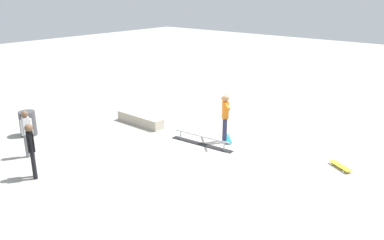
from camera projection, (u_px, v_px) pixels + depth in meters
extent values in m
plane|color=#ADA89E|center=(200.00, 144.00, 13.10)|extent=(60.00, 60.00, 0.00)
cube|color=black|center=(202.00, 144.00, 13.10)|extent=(2.37, 0.44, 0.01)
cylinder|color=#B7B7BC|center=(224.00, 146.00, 12.57)|extent=(0.04, 0.04, 0.29)
cylinder|color=#B7B7BC|center=(181.00, 135.00, 13.54)|extent=(0.04, 0.04, 0.29)
cylinder|color=#B7B7BC|center=(202.00, 136.00, 13.01)|extent=(2.20, 0.23, 0.05)
cube|color=#B2A893|center=(140.00, 120.00, 14.99)|extent=(2.14, 0.48, 0.38)
cylinder|color=#2D3351|center=(225.00, 131.00, 13.13)|extent=(0.17, 0.17, 0.84)
cylinder|color=#2D3351|center=(224.00, 129.00, 13.29)|extent=(0.17, 0.17, 0.84)
cube|color=orange|center=(225.00, 110.00, 12.98)|extent=(0.29, 0.29, 0.60)
sphere|color=#A87A56|center=(226.00, 98.00, 12.84)|extent=(0.23, 0.23, 0.23)
cylinder|color=orange|center=(228.00, 107.00, 12.54)|extent=(0.46, 0.45, 0.08)
cylinder|color=orange|center=(223.00, 100.00, 13.27)|extent=(0.46, 0.45, 0.08)
cube|color=teal|center=(227.00, 138.00, 13.42)|extent=(0.70, 0.72, 0.02)
cylinder|color=white|center=(232.00, 143.00, 13.18)|extent=(0.06, 0.06, 0.05)
cylinder|color=white|center=(225.00, 143.00, 13.17)|extent=(0.06, 0.06, 0.05)
cylinder|color=white|center=(229.00, 137.00, 13.70)|extent=(0.06, 0.06, 0.05)
cylinder|color=white|center=(223.00, 137.00, 13.69)|extent=(0.06, 0.06, 0.05)
cylinder|color=slate|center=(27.00, 146.00, 12.00)|extent=(0.14, 0.14, 0.76)
cylinder|color=slate|center=(32.00, 145.00, 12.08)|extent=(0.14, 0.14, 0.76)
cube|color=white|center=(26.00, 126.00, 11.83)|extent=(0.23, 0.24, 0.54)
sphere|color=brown|center=(25.00, 114.00, 11.71)|extent=(0.21, 0.21, 0.21)
cylinder|color=white|center=(22.00, 128.00, 11.78)|extent=(0.09, 0.09, 0.51)
cylinder|color=white|center=(31.00, 126.00, 11.91)|extent=(0.09, 0.09, 0.51)
cylinder|color=black|center=(34.00, 163.00, 10.76)|extent=(0.16, 0.16, 0.80)
cylinder|color=black|center=(34.00, 166.00, 10.62)|extent=(0.16, 0.16, 0.80)
cube|color=black|center=(30.00, 142.00, 10.47)|extent=(0.27, 0.25, 0.56)
sphere|color=brown|center=(29.00, 128.00, 10.35)|extent=(0.22, 0.22, 0.22)
cylinder|color=black|center=(30.00, 142.00, 10.61)|extent=(0.10, 0.10, 0.53)
cylinder|color=black|center=(31.00, 145.00, 10.37)|extent=(0.10, 0.10, 0.53)
cube|color=yellow|center=(340.00, 166.00, 11.34)|extent=(0.79, 0.58, 0.02)
cylinder|color=white|center=(331.00, 164.00, 11.57)|extent=(0.06, 0.05, 0.05)
cylinder|color=white|center=(337.00, 163.00, 11.64)|extent=(0.06, 0.05, 0.05)
cylinder|color=white|center=(343.00, 172.00, 11.08)|extent=(0.06, 0.05, 0.05)
cylinder|color=white|center=(350.00, 171.00, 11.15)|extent=(0.06, 0.05, 0.05)
cylinder|color=#47474C|center=(28.00, 123.00, 13.81)|extent=(0.56, 0.56, 0.88)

